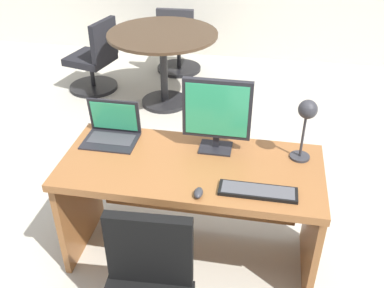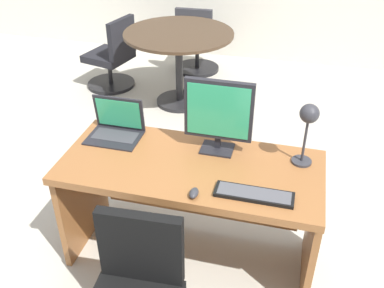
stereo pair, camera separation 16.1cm
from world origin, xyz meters
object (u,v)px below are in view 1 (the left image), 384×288
Objects in this scene: monitor at (217,112)px; meeting_chair_near at (178,45)px; meeting_table at (163,51)px; meeting_chair_far at (95,63)px; laptop at (113,127)px; keyboard at (258,191)px; desk_lamp at (306,117)px; desk at (192,187)px; mouse at (198,193)px.

monitor reaches higher than meeting_chair_near.
monitor is at bearing -67.45° from meeting_table.
meeting_chair_far is (-1.68, 2.17, -0.69)m from monitor.
meeting_chair_far is at bearing 115.06° from laptop.
desk_lamp is (0.23, 0.36, 0.28)m from keyboard.
monitor reaches higher than keyboard.
desk is at bearing -17.53° from laptop.
keyboard is at bearing -122.75° from desk_lamp.
mouse is (0.09, -0.32, 0.23)m from desk.
keyboard is 2.60m from meeting_table.
mouse is 3.45m from meeting_chair_near.
mouse is at bearing -72.13° from meeting_table.
meeting_chair_far is (-0.83, -0.68, -0.02)m from meeting_chair_near.
desk_lamp reaches higher than meeting_chair_far.
keyboard is 4.90× the size of mouse.
laptop is (-0.68, 0.03, -0.19)m from monitor.
meeting_table is 1.35× the size of meeting_chair_near.
monitor is at bearing 176.49° from desk_lamp.
desk is 1.37× the size of meeting_table.
meeting_table is 0.93m from meeting_chair_far.
monitor is 0.41× the size of meeting_table.
laptop is 0.84× the size of desk_lamp.
desk is 1.85× the size of meeting_chair_near.
desk_lamp is at bearing 38.94° from mouse.
desk_lamp reaches higher than meeting_table.
desk_lamp is at bearing -56.28° from meeting_table.
laptop is (-0.55, 0.18, 0.28)m from desk.
keyboard is 3.46m from meeting_chair_near.
monitor is 1.16× the size of desk_lamp.
desk is 3.87× the size of desk_lamp.
desk is 3.10m from meeting_chair_near.
meeting_chair_near is at bearing 39.46° from meeting_chair_far.
meeting_chair_far is at bearing 134.90° from desk_lamp.
laptop reaches higher than desk.
monitor is at bearing 125.95° from keyboard.
keyboard is at bearing -23.46° from laptop.
desk is 1.86× the size of meeting_chair_far.
meeting_chair_near is at bearing 93.48° from laptop.
meeting_chair_far is (-0.87, 0.21, -0.28)m from meeting_table.
desk_lamp is at bearing -64.71° from meeting_chair_near.
desk is at bearing -169.49° from desk_lamp.
meeting_chair_near reaches higher than keyboard.
mouse is (-0.03, -0.47, -0.24)m from monitor.
keyboard is 3.26m from meeting_chair_far.
meeting_table reaches higher than mouse.
meeting_table is at bearing 108.16° from desk.
desk_lamp is 0.35× the size of meeting_table.
desk_lamp reaches higher than meeting_chair_near.
mouse is at bearing -93.58° from monitor.
keyboard is at bearing -70.77° from meeting_chair_near.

